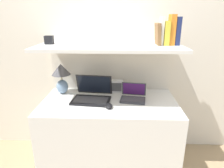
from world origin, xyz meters
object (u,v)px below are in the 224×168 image
(table_lamp, at_px, (61,75))
(router_box, at_px, (116,86))
(book_white, at_px, (162,31))
(laptop_large, at_px, (92,95))
(book_orange, at_px, (172,30))
(computer_mouse, at_px, (108,106))
(laptop_small, at_px, (133,96))
(shelf_gadget, at_px, (49,40))
(book_navy, at_px, (177,31))
(book_brown, at_px, (158,34))
(book_yellow, at_px, (166,33))

(table_lamp, relative_size, router_box, 2.33)
(router_box, height_order, book_white, book_white)
(laptop_large, xyz_separation_m, book_orange, (0.71, 0.04, 0.61))
(computer_mouse, bearing_deg, laptop_large, 134.02)
(book_orange, height_order, book_white, book_orange)
(laptop_small, relative_size, shelf_gadget, 3.41)
(book_orange, bearing_deg, laptop_large, -176.78)
(laptop_small, height_order, book_navy, book_navy)
(laptop_small, distance_m, book_orange, 0.70)
(router_box, height_order, book_brown, book_brown)
(router_box, bearing_deg, computer_mouse, -99.83)
(router_box, bearing_deg, book_brown, -26.35)
(laptop_small, bearing_deg, shelf_gadget, 177.80)
(book_yellow, xyz_separation_m, book_white, (-0.04, 0.00, 0.02))
(laptop_small, height_order, book_yellow, book_yellow)
(computer_mouse, relative_size, book_navy, 0.50)
(book_yellow, relative_size, book_white, 0.84)
(book_orange, distance_m, book_brown, 0.12)
(computer_mouse, xyz_separation_m, book_brown, (0.43, 0.21, 0.60))
(shelf_gadget, bearing_deg, laptop_large, -6.02)
(computer_mouse, bearing_deg, router_box, 80.17)
(router_box, relative_size, shelf_gadget, 1.78)
(computer_mouse, relative_size, book_white, 0.50)
(laptop_large, relative_size, book_navy, 1.61)
(computer_mouse, distance_m, shelf_gadget, 0.80)
(router_box, height_order, shelf_gadget, shelf_gadget)
(computer_mouse, relative_size, router_box, 0.89)
(book_brown, xyz_separation_m, shelf_gadget, (-0.97, 0.00, -0.05))
(book_orange, xyz_separation_m, book_brown, (-0.12, 0.00, -0.04))
(computer_mouse, distance_m, book_brown, 0.77)
(book_navy, xyz_separation_m, book_orange, (-0.05, 0.00, 0.01))
(laptop_large, height_order, book_navy, book_navy)
(laptop_small, xyz_separation_m, book_orange, (0.32, 0.03, 0.62))
(router_box, relative_size, book_white, 0.56)
(computer_mouse, bearing_deg, book_orange, 21.02)
(book_orange, relative_size, book_brown, 1.38)
(book_yellow, bearing_deg, laptop_small, -173.61)
(book_yellow, bearing_deg, computer_mouse, -157.13)
(laptop_small, relative_size, book_white, 1.07)
(laptop_small, xyz_separation_m, book_brown, (0.20, 0.03, 0.58))
(book_white, relative_size, book_brown, 1.29)
(book_brown, relative_size, shelf_gadget, 2.47)
(table_lamp, distance_m, book_brown, 1.02)
(laptop_small, relative_size, router_box, 1.92)
(table_lamp, height_order, book_white, book_white)
(laptop_small, height_order, shelf_gadget, shelf_gadget)
(table_lamp, relative_size, book_white, 1.30)
(book_yellow, bearing_deg, table_lamp, 173.22)
(laptop_large, xyz_separation_m, laptop_small, (0.40, 0.01, -0.01))
(laptop_large, height_order, laptop_small, laptop_large)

